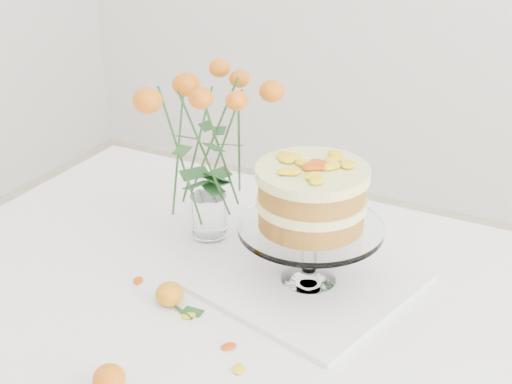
% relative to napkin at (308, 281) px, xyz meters
% --- Properties ---
extents(table, '(1.43, 0.93, 0.76)m').
position_rel_napkin_xyz_m(table, '(-0.02, -0.09, -0.09)').
color(table, tan).
rests_on(table, ground).
extents(napkin, '(0.41, 0.41, 0.01)m').
position_rel_napkin_xyz_m(napkin, '(0.00, 0.00, 0.00)').
color(napkin, white).
rests_on(napkin, table).
extents(cake_stand, '(0.26, 0.26, 0.23)m').
position_rel_napkin_xyz_m(cake_stand, '(0.00, -0.00, 0.16)').
color(cake_stand, white).
rests_on(cake_stand, napkin).
extents(rose_vase, '(0.31, 0.31, 0.37)m').
position_rel_napkin_xyz_m(rose_vase, '(-0.25, 0.07, 0.21)').
color(rose_vase, white).
rests_on(rose_vase, table).
extents(loose_rose_near, '(0.08, 0.05, 0.04)m').
position_rel_napkin_xyz_m(loose_rose_near, '(-0.19, -0.17, 0.01)').
color(loose_rose_near, orange).
rests_on(loose_rose_near, table).
extents(loose_rose_far, '(0.09, 0.05, 0.04)m').
position_rel_napkin_xyz_m(loose_rose_far, '(-0.14, -0.39, 0.01)').
color(loose_rose_far, '#D5550A').
rests_on(loose_rose_far, table).
extents(stray_petal_a, '(0.03, 0.02, 0.00)m').
position_rel_napkin_xyz_m(stray_petal_a, '(-0.14, -0.19, -0.00)').
color(stray_petal_a, yellow).
rests_on(stray_petal_a, table).
extents(stray_petal_b, '(0.03, 0.02, 0.00)m').
position_rel_napkin_xyz_m(stray_petal_b, '(-0.04, -0.23, -0.00)').
color(stray_petal_b, yellow).
rests_on(stray_petal_b, table).
extents(stray_petal_c, '(0.03, 0.02, 0.00)m').
position_rel_napkin_xyz_m(stray_petal_c, '(0.00, -0.27, -0.00)').
color(stray_petal_c, yellow).
rests_on(stray_petal_c, table).
extents(stray_petal_d, '(0.03, 0.02, 0.00)m').
position_rel_napkin_xyz_m(stray_petal_d, '(-0.28, -0.14, -0.00)').
color(stray_petal_d, yellow).
rests_on(stray_petal_d, table).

